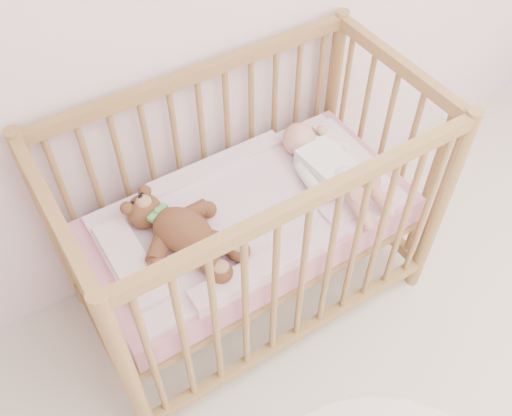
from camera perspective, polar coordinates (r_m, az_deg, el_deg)
crib at (r=2.19m, az=-0.70°, el=-1.18°), size 1.36×0.76×1.00m
mattress at (r=2.20m, az=-0.69°, el=-1.43°), size 1.22×0.62×0.13m
blanket at (r=2.14m, az=-0.71°, el=-0.17°), size 1.10×0.58×0.06m
baby at (r=2.21m, az=7.14°, el=4.35°), size 0.33×0.61×0.14m
teddy_bear at (r=1.99m, az=-7.32°, el=-2.24°), size 0.54×0.62×0.14m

